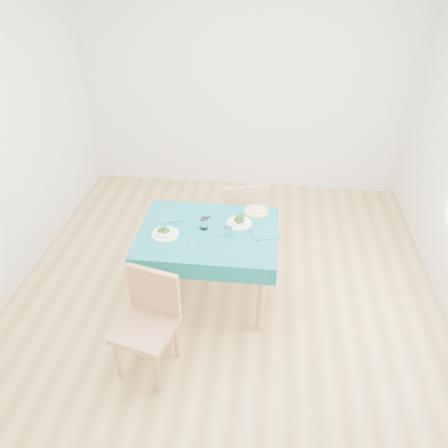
# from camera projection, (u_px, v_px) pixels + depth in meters

# --- Properties ---
(room_shell) EXTENTS (4.02, 4.52, 2.73)m
(room_shell) POSITION_uv_depth(u_px,v_px,m) (224.00, 170.00, 3.34)
(room_shell) COLOR #9D7A41
(room_shell) RESTS_ON ground
(table) EXTENTS (1.16, 0.88, 0.76)m
(table) POSITION_uv_depth(u_px,v_px,m) (209.00, 266.00, 3.91)
(table) COLOR #0A5F6D
(table) RESTS_ON ground
(chair_near) EXTENTS (0.51, 0.53, 1.03)m
(chair_near) POSITION_uv_depth(u_px,v_px,m) (144.00, 321.00, 3.18)
(chair_near) COLOR #B07C52
(chair_near) RESTS_ON ground
(chair_far) EXTENTS (0.57, 0.59, 1.10)m
(chair_far) POSITION_uv_depth(u_px,v_px,m) (241.00, 203.00, 4.47)
(chair_far) COLOR #B07C52
(chair_far) RESTS_ON ground
(bowl_near) EXTENTS (0.23, 0.23, 0.07)m
(bowl_near) POSITION_uv_depth(u_px,v_px,m) (165.00, 231.00, 3.63)
(bowl_near) COLOR white
(bowl_near) RESTS_ON table
(bowl_far) EXTENTS (0.22, 0.22, 0.07)m
(bowl_far) POSITION_uv_depth(u_px,v_px,m) (239.00, 221.00, 3.77)
(bowl_far) COLOR white
(bowl_far) RESTS_ON table
(fork_near) EXTENTS (0.04, 0.20, 0.00)m
(fork_near) POSITION_uv_depth(u_px,v_px,m) (155.00, 235.00, 3.65)
(fork_near) COLOR silver
(fork_near) RESTS_ON table
(knife_near) EXTENTS (0.05, 0.19, 0.00)m
(knife_near) POSITION_uv_depth(u_px,v_px,m) (192.00, 242.00, 3.56)
(knife_near) COLOR silver
(knife_near) RESTS_ON table
(fork_far) EXTENTS (0.02, 0.17, 0.00)m
(fork_far) POSITION_uv_depth(u_px,v_px,m) (208.00, 222.00, 3.81)
(fork_far) COLOR silver
(fork_far) RESTS_ON table
(knife_far) EXTENTS (0.11, 0.20, 0.00)m
(knife_far) POSITION_uv_depth(u_px,v_px,m) (267.00, 236.00, 3.63)
(knife_far) COLOR silver
(knife_far) RESTS_ON table
(napkin_near) EXTENTS (0.23, 0.20, 0.01)m
(napkin_near) POSITION_uv_depth(u_px,v_px,m) (171.00, 218.00, 3.85)
(napkin_near) COLOR #0E6A78
(napkin_near) RESTS_ON table
(napkin_far) EXTENTS (0.24, 0.20, 0.01)m
(napkin_far) POSITION_uv_depth(u_px,v_px,m) (266.00, 234.00, 3.65)
(napkin_far) COLOR #0E6A78
(napkin_far) RESTS_ON table
(tumbler_center) EXTENTS (0.08, 0.08, 0.10)m
(tumbler_center) POSITION_uv_depth(u_px,v_px,m) (204.00, 224.00, 3.70)
(tumbler_center) COLOR white
(tumbler_center) RESTS_ON table
(tumbler_side) EXTENTS (0.06, 0.06, 0.08)m
(tumbler_side) POSITION_uv_depth(u_px,v_px,m) (228.00, 232.00, 3.61)
(tumbler_side) COLOR white
(tumbler_side) RESTS_ON table
(side_plate) EXTENTS (0.22, 0.22, 0.01)m
(side_plate) POSITION_uv_depth(u_px,v_px,m) (256.00, 211.00, 3.94)
(side_plate) COLOR #CADA6A
(side_plate) RESTS_ON table
(bread_slice) EXTENTS (0.14, 0.14, 0.02)m
(bread_slice) POSITION_uv_depth(u_px,v_px,m) (257.00, 210.00, 3.94)
(bread_slice) COLOR beige
(bread_slice) RESTS_ON side_plate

